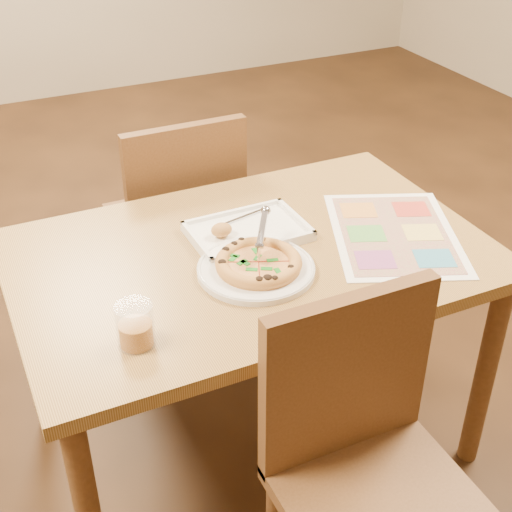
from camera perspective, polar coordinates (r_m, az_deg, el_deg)
name	(u,v)px	position (r m, az deg, el deg)	size (l,w,h in m)	color
room	(250,18)	(1.71, -0.47, 18.53)	(7.00, 7.00, 7.00)	#37210F
dining_table	(251,277)	(2.01, -0.38, -1.68)	(1.30, 0.85, 0.72)	#A17E40
chair_near	(364,440)	(1.66, 8.66, -14.35)	(0.42, 0.42, 0.47)	brown
chair_far	(180,206)	(2.52, -6.12, 4.03)	(0.42, 0.42, 0.47)	brown
plate	(256,269)	(1.87, 0.00, -1.08)	(0.31, 0.31, 0.02)	silver
pizza	(259,263)	(1.86, 0.21, -0.56)	(0.23, 0.23, 0.03)	gold
pizza_cutter	(262,234)	(1.87, 0.45, 1.77)	(0.09, 0.14, 0.09)	silver
appetizer_tray	(246,233)	(2.03, -0.82, 1.89)	(0.33, 0.23, 0.06)	white
glass_tumbler	(135,328)	(1.63, -9.63, -5.68)	(0.09, 0.09, 0.11)	#88480A
menu	(394,234)	(2.08, 11.00, 1.78)	(0.34, 0.48, 0.01)	white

